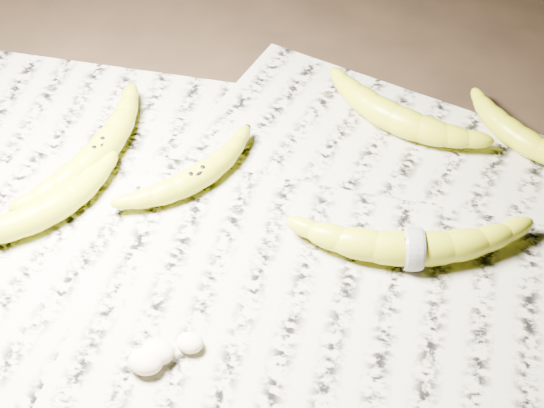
% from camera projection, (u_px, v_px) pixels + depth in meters
% --- Properties ---
extents(ground, '(3.00, 3.00, 0.00)m').
position_uv_depth(ground, '(264.00, 235.00, 0.89)').
color(ground, black).
rests_on(ground, ground).
extents(newspaper_patch, '(0.90, 0.70, 0.01)m').
position_uv_depth(newspaper_patch, '(232.00, 248.00, 0.88)').
color(newspaper_patch, '#A5A28E').
rests_on(newspaper_patch, ground).
extents(banana_left_a, '(0.11, 0.23, 0.04)m').
position_uv_depth(banana_left_a, '(99.00, 150.00, 0.95)').
color(banana_left_a, '#BBC919').
rests_on(banana_left_a, newspaper_patch).
extents(banana_left_b, '(0.16, 0.19, 0.04)m').
position_uv_depth(banana_left_b, '(45.00, 209.00, 0.89)').
color(banana_left_b, '#BBC919').
rests_on(banana_left_b, newspaper_patch).
extents(banana_center, '(0.15, 0.17, 0.03)m').
position_uv_depth(banana_center, '(196.00, 176.00, 0.92)').
color(banana_center, '#BBC919').
rests_on(banana_center, newspaper_patch).
extents(banana_taped, '(0.25, 0.12, 0.04)m').
position_uv_depth(banana_taped, '(413.00, 247.00, 0.85)').
color(banana_taped, '#BBC919').
rests_on(banana_taped, newspaper_patch).
extents(banana_upper_a, '(0.21, 0.14, 0.04)m').
position_uv_depth(banana_upper_a, '(395.00, 116.00, 0.99)').
color(banana_upper_a, '#BBC919').
rests_on(banana_upper_a, newspaper_patch).
extents(banana_upper_b, '(0.17, 0.14, 0.03)m').
position_uv_depth(banana_upper_b, '(519.00, 135.00, 0.97)').
color(banana_upper_b, '#BBC919').
rests_on(banana_upper_b, newspaper_patch).
extents(measuring_tape, '(0.01, 0.05, 0.05)m').
position_uv_depth(measuring_tape, '(413.00, 247.00, 0.85)').
color(measuring_tape, white).
rests_on(measuring_tape, newspaper_patch).
extents(flesh_chunk_a, '(0.04, 0.03, 0.02)m').
position_uv_depth(flesh_chunk_a, '(145.00, 359.00, 0.76)').
color(flesh_chunk_a, beige).
rests_on(flesh_chunk_a, newspaper_patch).
extents(flesh_chunk_b, '(0.03, 0.03, 0.02)m').
position_uv_depth(flesh_chunk_b, '(157.00, 350.00, 0.77)').
color(flesh_chunk_b, beige).
rests_on(flesh_chunk_b, newspaper_patch).
extents(flesh_chunk_c, '(0.03, 0.02, 0.02)m').
position_uv_depth(flesh_chunk_c, '(190.00, 341.00, 0.78)').
color(flesh_chunk_c, beige).
rests_on(flesh_chunk_c, newspaper_patch).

